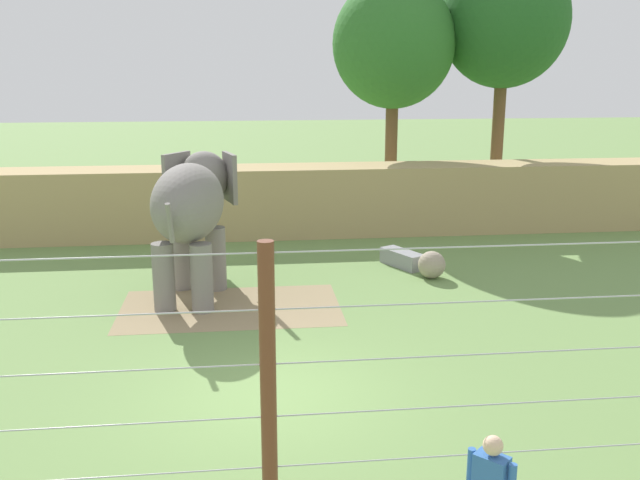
# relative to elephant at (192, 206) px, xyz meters

# --- Properties ---
(ground_plane) EXTENTS (120.00, 120.00, 0.00)m
(ground_plane) POSITION_rel_elephant_xyz_m (1.59, -5.59, -2.22)
(ground_plane) COLOR #6B8E4C
(dirt_patch) EXTENTS (5.08, 2.96, 0.01)m
(dirt_patch) POSITION_rel_elephant_xyz_m (0.87, -1.06, -2.21)
(dirt_patch) COLOR #937F5B
(dirt_patch) RESTS_ON ground
(embankment_wall) EXTENTS (36.00, 1.80, 2.26)m
(embankment_wall) POSITION_rel_elephant_xyz_m (1.59, 6.06, -1.09)
(embankment_wall) COLOR tan
(embankment_wall) RESTS_ON ground
(elephant) EXTENTS (2.18, 4.49, 3.35)m
(elephant) POSITION_rel_elephant_xyz_m (0.00, 0.00, 0.00)
(elephant) COLOR gray
(elephant) RESTS_ON ground
(enrichment_ball) EXTENTS (0.73, 0.73, 0.73)m
(enrichment_ball) POSITION_rel_elephant_xyz_m (6.13, 0.70, -1.85)
(enrichment_ball) COLOR gray
(enrichment_ball) RESTS_ON ground
(cable_fence) EXTENTS (12.87, 0.20, 3.55)m
(cable_fence) POSITION_rel_elephant_xyz_m (1.55, -8.84, -0.43)
(cable_fence) COLOR brown
(cable_fence) RESTS_ON ground
(feed_trough) EXTENTS (1.09, 1.47, 0.44)m
(feed_trough) POSITION_rel_elephant_xyz_m (5.61, 1.87, -2.00)
(feed_trough) COLOR gray
(feed_trough) RESTS_ON ground
(tree_far_left) EXTENTS (4.27, 4.27, 8.45)m
(tree_far_left) POSITION_rel_elephant_xyz_m (6.59, 8.23, 3.94)
(tree_far_left) COLOR brown
(tree_far_left) RESTS_ON ground
(tree_left_of_centre) EXTENTS (4.49, 4.49, 9.36)m
(tree_left_of_centre) POSITION_rel_elephant_xyz_m (10.53, 8.19, 4.74)
(tree_left_of_centre) COLOR brown
(tree_left_of_centre) RESTS_ON ground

